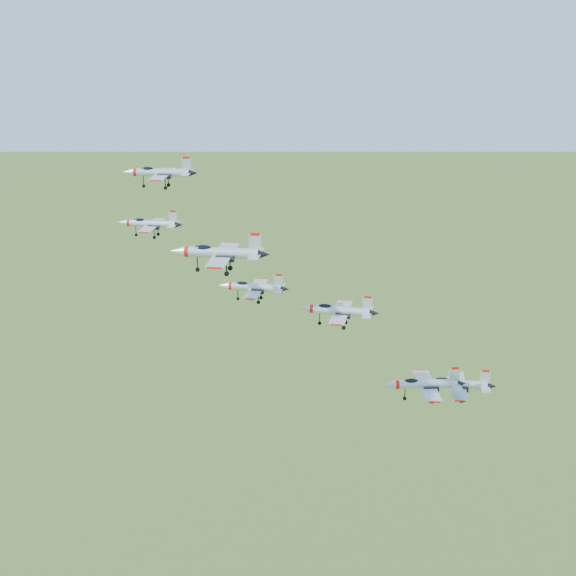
# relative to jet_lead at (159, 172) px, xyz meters

# --- Properties ---
(jet_lead) EXTENTS (13.08, 10.87, 3.50)m
(jet_lead) POSITION_rel_jet_lead_xyz_m (0.00, 0.00, 0.00)
(jet_lead) COLOR silver
(jet_left_high) EXTENTS (10.55, 8.67, 2.83)m
(jet_left_high) POSITION_rel_jet_lead_xyz_m (2.94, -14.10, -5.14)
(jet_left_high) COLOR silver
(jet_right_high) EXTENTS (13.93, 11.50, 3.73)m
(jet_right_high) POSITION_rel_jet_lead_xyz_m (17.74, -28.04, -4.87)
(jet_right_high) COLOR silver
(jet_left_low) EXTENTS (12.29, 10.08, 3.30)m
(jet_left_low) POSITION_rel_jet_lead_xyz_m (16.87, -3.56, -18.43)
(jet_left_low) COLOR silver
(jet_right_low) EXTENTS (11.73, 9.64, 3.14)m
(jet_right_low) POSITION_rel_jet_lead_xyz_m (33.56, -22.56, -14.32)
(jet_right_low) COLOR silver
(jet_trail) EXTENTS (13.55, 11.43, 3.65)m
(jet_trail) POSITION_rel_jet_lead_xyz_m (46.43, -10.57, -30.73)
(jet_trail) COLOR silver
(jet_extra) EXTENTS (13.34, 10.99, 3.57)m
(jet_extra) POSITION_rel_jet_lead_xyz_m (51.47, -6.70, -32.12)
(jet_extra) COLOR silver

